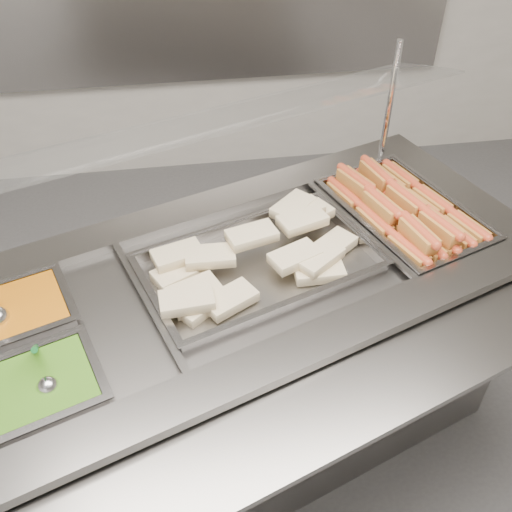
{
  "coord_description": "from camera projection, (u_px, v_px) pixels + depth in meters",
  "views": [
    {
      "loc": [
        -0.08,
        -0.77,
        2.0
      ],
      "look_at": [
        0.11,
        0.49,
        0.9
      ],
      "focal_mm": 40.0,
      "sensor_mm": 36.0,
      "label": 1
    }
  ],
  "objects": [
    {
      "name": "pan_peas",
      "position": [
        38.0,
        395.0,
        1.38
      ],
      "size": [
        0.36,
        0.32,
        0.1
      ],
      "color": "gray",
      "rests_on": "steam_counter"
    },
    {
      "name": "sneeze_guard",
      "position": [
        204.0,
        127.0,
        1.59
      ],
      "size": [
        1.61,
        0.82,
        0.43
      ],
      "color": "silver",
      "rests_on": "steam_counter"
    },
    {
      "name": "pan_hotdogs",
      "position": [
        402.0,
        218.0,
        1.93
      ],
      "size": [
        0.5,
        0.62,
        0.1
      ],
      "color": "gray",
      "rests_on": "steam_counter"
    },
    {
      "name": "tortilla_wraps",
      "position": [
        252.0,
        260.0,
        1.68
      ],
      "size": [
        0.65,
        0.48,
        0.1
      ],
      "color": "beige",
      "rests_on": "pan_wraps"
    },
    {
      "name": "pan_beans",
      "position": [
        15.0,
        320.0,
        1.57
      ],
      "size": [
        0.36,
        0.32,
        0.1
      ],
      "color": "gray",
      "rests_on": "steam_counter"
    },
    {
      "name": "hotdogs_in_buns",
      "position": [
        401.0,
        209.0,
        1.89
      ],
      "size": [
        0.45,
        0.57,
        0.11
      ],
      "color": "#AA6E23",
      "rests_on": "pan_hotdogs"
    },
    {
      "name": "serving_spoon",
      "position": [
        46.0,
        380.0,
        1.36
      ],
      "size": [
        0.08,
        0.16,
        0.15
      ],
      "color": "silver",
      "rests_on": "pan_peas"
    },
    {
      "name": "pan_wraps",
      "position": [
        259.0,
        267.0,
        1.72
      ],
      "size": [
        0.76,
        0.59,
        0.07
      ],
      "color": "gray",
      "rests_on": "steam_counter"
    },
    {
      "name": "steam_counter",
      "position": [
        244.0,
        361.0,
        1.97
      ],
      "size": [
        2.0,
        1.39,
        0.88
      ],
      "color": "slate",
      "rests_on": "ground"
    },
    {
      "name": "tray_rail",
      "position": [
        336.0,
        403.0,
        1.38
      ],
      "size": [
        1.74,
        0.91,
        0.05
      ],
      "color": "gray",
      "rests_on": "steam_counter"
    }
  ]
}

